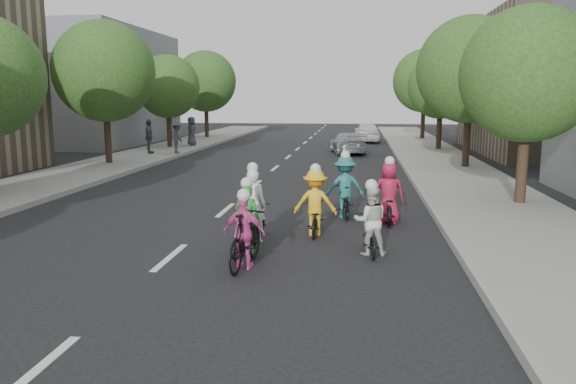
% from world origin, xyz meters
% --- Properties ---
extents(ground, '(120.00, 120.00, 0.00)m').
position_xyz_m(ground, '(0.00, 0.00, 0.00)').
color(ground, black).
rests_on(ground, ground).
extents(sidewalk_left, '(4.00, 80.00, 0.15)m').
position_xyz_m(sidewalk_left, '(-8.00, 10.00, 0.07)').
color(sidewalk_left, gray).
rests_on(sidewalk_left, ground).
extents(curb_left, '(0.18, 80.00, 0.18)m').
position_xyz_m(curb_left, '(-6.05, 10.00, 0.09)').
color(curb_left, '#999993').
rests_on(curb_left, ground).
extents(sidewalk_right, '(4.00, 80.00, 0.15)m').
position_xyz_m(sidewalk_right, '(8.00, 10.00, 0.07)').
color(sidewalk_right, gray).
rests_on(sidewalk_right, ground).
extents(curb_right, '(0.18, 80.00, 0.18)m').
position_xyz_m(curb_right, '(6.05, 10.00, 0.09)').
color(curb_right, '#999993').
rests_on(curb_right, ground).
extents(bldg_sw, '(10.00, 14.00, 8.00)m').
position_xyz_m(bldg_sw, '(-16.00, 28.00, 4.00)').
color(bldg_sw, slate).
rests_on(bldg_sw, ground).
extents(bldg_se, '(10.00, 14.00, 8.00)m').
position_xyz_m(bldg_se, '(16.00, 24.00, 4.00)').
color(bldg_se, gray).
rests_on(bldg_se, ground).
extents(tree_l_3, '(4.80, 4.80, 6.93)m').
position_xyz_m(tree_l_3, '(-8.20, 15.00, 4.52)').
color(tree_l_3, black).
rests_on(tree_l_3, ground).
extents(tree_l_4, '(4.00, 4.00, 5.97)m').
position_xyz_m(tree_l_4, '(-8.20, 24.00, 3.96)').
color(tree_l_4, black).
rests_on(tree_l_4, ground).
extents(tree_l_5, '(4.80, 4.80, 6.93)m').
position_xyz_m(tree_l_5, '(-8.20, 33.00, 4.52)').
color(tree_l_5, black).
rests_on(tree_l_5, ground).
extents(tree_r_0, '(4.00, 4.00, 5.97)m').
position_xyz_m(tree_r_0, '(8.80, 6.60, 3.96)').
color(tree_r_0, black).
rests_on(tree_r_0, ground).
extents(tree_r_1, '(4.80, 4.80, 6.93)m').
position_xyz_m(tree_r_1, '(8.80, 15.60, 4.52)').
color(tree_r_1, black).
rests_on(tree_r_1, ground).
extents(tree_r_2, '(4.00, 4.00, 5.97)m').
position_xyz_m(tree_r_2, '(8.80, 24.60, 3.96)').
color(tree_r_2, black).
rests_on(tree_r_2, ground).
extents(tree_r_3, '(4.80, 4.80, 6.93)m').
position_xyz_m(tree_r_3, '(8.80, 33.60, 4.52)').
color(tree_r_3, black).
rests_on(tree_r_3, ground).
extents(cyclist_0, '(1.04, 1.53, 1.76)m').
position_xyz_m(cyclist_0, '(2.87, 2.32, 0.66)').
color(cyclist_0, black).
rests_on(cyclist_0, ground).
extents(cyclist_1, '(1.21, 1.56, 1.87)m').
position_xyz_m(cyclist_1, '(3.53, 4.44, 0.74)').
color(cyclist_1, black).
rests_on(cyclist_1, ground).
extents(cyclist_2, '(0.77, 1.59, 1.63)m').
position_xyz_m(cyclist_2, '(4.16, 0.79, 0.57)').
color(cyclist_2, black).
rests_on(cyclist_2, ground).
extents(cyclist_3, '(0.72, 1.61, 1.85)m').
position_xyz_m(cyclist_3, '(1.49, 1.59, 0.60)').
color(cyclist_3, black).
rests_on(cyclist_3, ground).
extents(cyclist_4, '(0.81, 1.73, 1.79)m').
position_xyz_m(cyclist_4, '(4.70, 3.92, 0.62)').
color(cyclist_4, black).
rests_on(cyclist_4, ground).
extents(cyclist_5, '(0.88, 1.94, 1.59)m').
position_xyz_m(cyclist_5, '(1.71, -0.49, 0.62)').
color(cyclist_5, black).
rests_on(cyclist_5, ground).
extents(cyclist_6, '(0.58, 1.52, 1.65)m').
position_xyz_m(cyclist_6, '(1.55, 0.59, 0.57)').
color(cyclist_6, black).
rests_on(cyclist_6, ground).
extents(follow_car_lead, '(2.50, 4.52, 1.24)m').
position_xyz_m(follow_car_lead, '(3.24, 22.30, 0.62)').
color(follow_car_lead, '#A2A3A7').
rests_on(follow_car_lead, ground).
extents(follow_car_trail, '(1.96, 4.40, 1.47)m').
position_xyz_m(follow_car_trail, '(4.48, 31.02, 0.74)').
color(follow_car_trail, white).
rests_on(follow_car_trail, ground).
extents(spectator_0, '(0.68, 1.18, 1.82)m').
position_xyz_m(spectator_0, '(-6.30, 19.77, 1.06)').
color(spectator_0, '#474651').
rests_on(spectator_0, sidewalk_left).
extents(spectator_1, '(0.72, 1.20, 1.92)m').
position_xyz_m(spectator_1, '(-7.87, 19.55, 1.11)').
color(spectator_1, '#52535F').
rests_on(spectator_1, sidewalk_left).
extents(spectator_2, '(0.88, 1.07, 1.87)m').
position_xyz_m(spectator_2, '(-7.03, 24.98, 1.09)').
color(spectator_2, '#474551').
rests_on(spectator_2, sidewalk_left).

